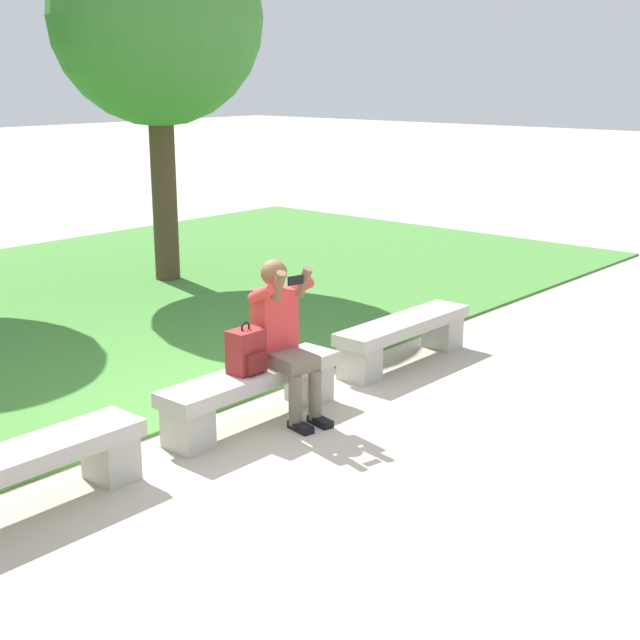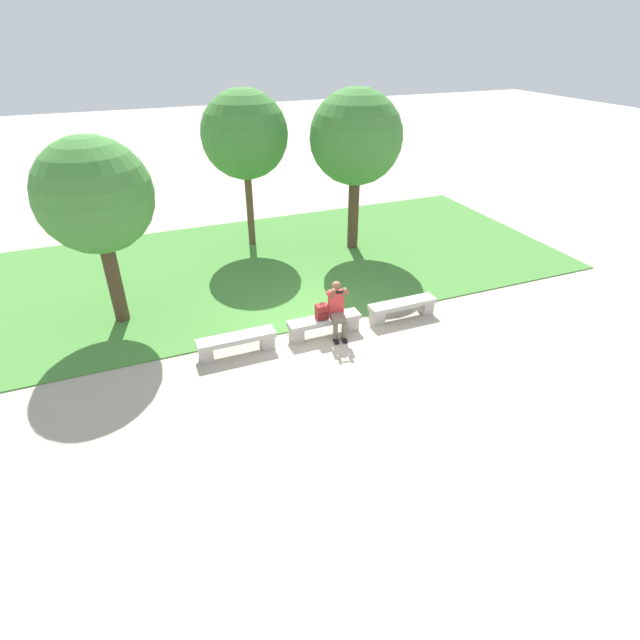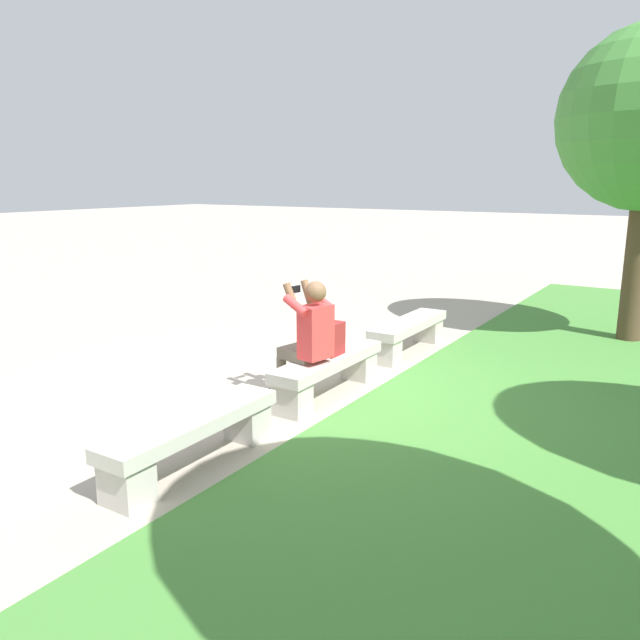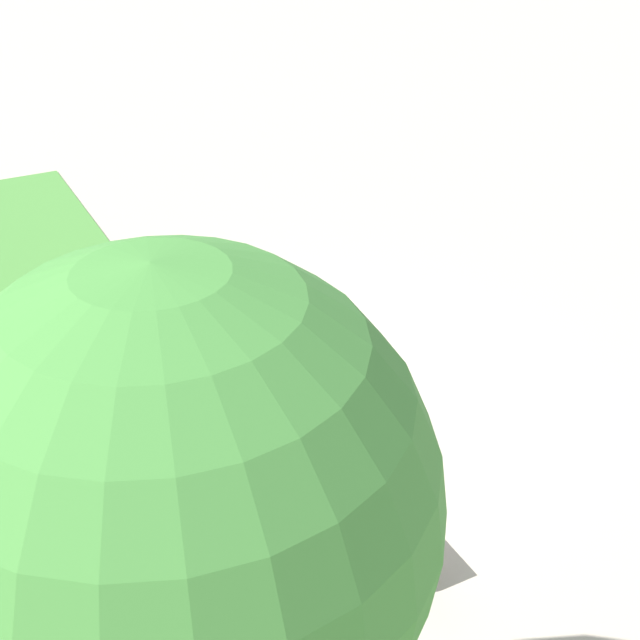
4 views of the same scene
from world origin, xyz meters
The scene contains 6 objects.
ground_plane centered at (0.00, 0.00, 0.00)m, with size 80.00×80.00×0.00m, color #B2A593.
bench_main centered at (-2.11, 0.00, 0.29)m, with size 1.75×0.40×0.45m.
bench_near centered at (0.00, 0.00, 0.29)m, with size 1.75×0.40×0.45m.
bench_mid centered at (2.11, 0.00, 0.29)m, with size 1.75×0.40×0.45m.
person_photographer centered at (0.29, -0.08, 0.74)m, with size 0.52×0.77×1.32m.
backpack centered at (-0.06, -0.01, 0.63)m, with size 0.28×0.24×0.43m.
Camera 3 is at (5.58, 3.44, 2.33)m, focal length 35.00 mm.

